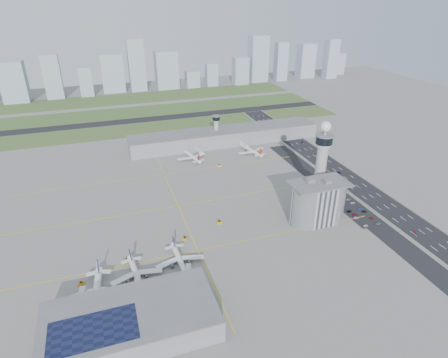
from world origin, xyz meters
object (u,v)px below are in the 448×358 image
object	(u,v)px
jet_bridge_near_1	(137,295)
car_lot_5	(340,202)
tug_1	(127,260)
car_lot_9	(360,209)
control_tower	(322,158)
car_lot_7	(372,218)
car_lot_10	(353,203)
tug_0	(81,283)
car_lot_0	(366,226)
car_lot_1	(356,218)
jet_bridge_far_1	(241,144)
car_lot_11	(348,199)
jet_bridge_far_0	(196,150)
tug_5	(245,151)
admin_building	(317,202)
car_lot_6	(378,224)
jet_bridge_near_2	(190,283)
car_lot_8	(364,211)
car_hw_2	(302,142)
airplane_far_b	(251,148)
airplane_far_a	(191,154)
tug_4	(219,165)
jet_bridge_near_0	(79,309)
airplane_near_a	(95,291)
secondary_tower	(216,127)
airplane_near_c	(180,258)
airplane_near_b	(136,273)
tug_3	(219,222)
car_lot_2	(355,215)
car_hw_4	(270,128)
car_lot_3	(349,211)
car_hw_0	(414,232)
tug_2	(185,238)

from	to	relation	value
jet_bridge_near_1	car_lot_5	size ratio (longest dim) A/B	3.59
tug_1	car_lot_9	bearing A→B (deg)	98.62
control_tower	car_lot_7	world-z (taller)	control_tower
car_lot_10	tug_0	bearing A→B (deg)	93.86
car_lot_0	car_lot_10	bearing A→B (deg)	-14.74
car_lot_1	car_lot_10	distance (m)	22.63
jet_bridge_far_1	car_lot_11	xyz separation A→B (m)	(40.87, -137.24, -2.26)
control_tower	jet_bridge_far_0	bearing A→B (deg)	119.45
tug_0	tug_5	size ratio (longest dim) A/B	0.98
admin_building	car_lot_6	size ratio (longest dim) A/B	9.49
jet_bridge_near_2	car_lot_1	xyz separation A→B (m)	(134.84, 30.42, -2.20)
car_lot_0	car_lot_9	size ratio (longest dim) A/B	1.02
jet_bridge_far_1	jet_bridge_far_0	bearing A→B (deg)	-100.00
car_lot_7	tug_1	bearing A→B (deg)	86.27
car_lot_8	car_hw_2	distance (m)	148.68
car_hw_2	airplane_far_b	bearing A→B (deg)	-173.68
airplane_far_a	car_lot_8	world-z (taller)	airplane_far_a
car_lot_1	car_lot_8	world-z (taller)	car_lot_1
tug_4	car_hw_2	world-z (taller)	tug_4
jet_bridge_near_0	tug_1	size ratio (longest dim) A/B	4.18
control_tower	car_lot_6	bearing A→B (deg)	-67.93
airplane_near_a	car_lot_11	world-z (taller)	airplane_near_a
car_lot_6	car_lot_7	size ratio (longest dim) A/B	1.18
secondary_tower	tug_5	distance (m)	43.88
airplane_near_c	jet_bridge_near_2	bearing A→B (deg)	0.97
airplane_near_b	car_hw_2	size ratio (longest dim) A/B	9.35
airplane_far_b	car_lot_7	world-z (taller)	airplane_far_b
jet_bridge_near_2	tug_4	xyz separation A→B (m)	(66.92, 151.70, -1.81)
jet_bridge_far_1	tug_3	xyz separation A→B (m)	(-68.88, -135.88, -1.78)
tug_0	car_lot_8	xyz separation A→B (m)	(205.66, 14.07, -0.35)
tug_3	car_hw_2	world-z (taller)	tug_3
jet_bridge_near_0	car_lot_2	world-z (taller)	jet_bridge_near_0
car_lot_7	car_lot_8	bearing A→B (deg)	-3.66
secondary_tower	car_lot_7	bearing A→B (deg)	-71.18
car_lot_6	car_hw_4	distance (m)	220.47
control_tower	car_lot_9	world-z (taller)	control_tower
car_hw_4	car_lot_2	bearing A→B (deg)	-93.80
airplane_far_b	car_lot_3	size ratio (longest dim) A/B	9.63
car_lot_5	car_hw_2	bearing A→B (deg)	-7.17
airplane_near_a	car_hw_0	distance (m)	213.28
car_lot_3	car_lot_9	distance (m)	9.88
control_tower	tug_2	size ratio (longest dim) A/B	18.52
tug_5	car_lot_7	distance (m)	156.46
airplane_near_b	car_hw_0	bearing A→B (deg)	79.78
tug_1	tug_4	distance (m)	152.98
airplane_far_a	tug_2	size ratio (longest dim) A/B	10.44
tug_1	tug_5	size ratio (longest dim) A/B	1.02
tug_5	car_lot_5	distance (m)	127.10
tug_1	car_hw_2	bearing A→B (deg)	132.37
car_lot_3	jet_bridge_near_1	bearing A→B (deg)	96.76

